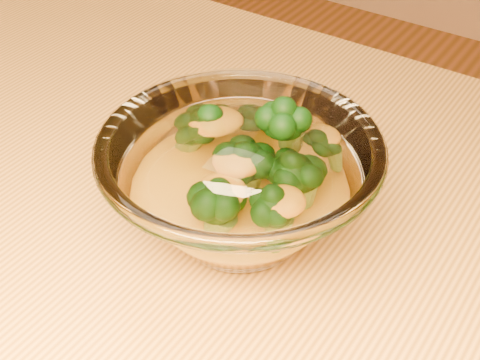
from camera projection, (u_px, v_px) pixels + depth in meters
The scene contains 4 objects.
table at pixel (110, 358), 0.52m from camera, with size 1.20×0.80×0.75m.
glass_bowl at pixel (240, 185), 0.46m from camera, with size 0.19×0.19×0.09m.
cheese_sauce at pixel (240, 204), 0.47m from camera, with size 0.11×0.11×0.03m, color orange.
broccoli_heap at pixel (248, 160), 0.46m from camera, with size 0.13×0.12×0.07m.
Camera 1 is at (0.26, -0.20, 1.09)m, focal length 50.00 mm.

